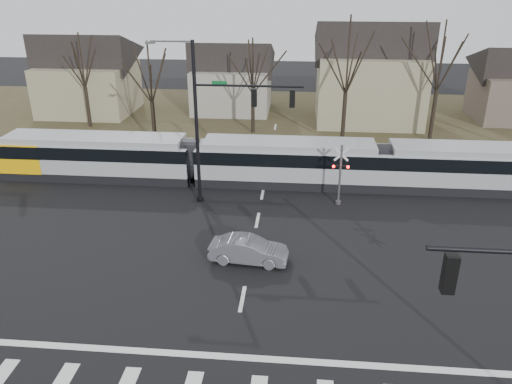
{
  "coord_description": "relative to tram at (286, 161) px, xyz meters",
  "views": [
    {
      "loc": [
        2.32,
        -16.85,
        13.71
      ],
      "look_at": [
        0.0,
        9.0,
        2.3
      ],
      "focal_mm": 35.0,
      "sensor_mm": 36.0,
      "label": 1
    }
  ],
  "objects": [
    {
      "name": "stop_line",
      "position": [
        -1.47,
        -17.8,
        -1.69
      ],
      "size": [
        28.0,
        0.35,
        0.01
      ],
      "primitive_type": "cube",
      "color": "silver",
      "rests_on": "ground"
    },
    {
      "name": "signal_pole_far",
      "position": [
        -3.87,
        -3.5,
        4.0
      ],
      "size": [
        9.28,
        0.44,
        10.2
      ],
      "color": "black",
      "rests_on": "ground"
    },
    {
      "name": "ground",
      "position": [
        -1.47,
        -16.0,
        -1.7
      ],
      "size": [
        140.0,
        140.0,
        0.0
      ],
      "primitive_type": "plane",
      "color": "black"
    },
    {
      "name": "rail_pair",
      "position": [
        -1.47,
        -0.2,
        -1.67
      ],
      "size": [
        90.0,
        1.52,
        0.06
      ],
      "color": "#59595E",
      "rests_on": "ground"
    },
    {
      "name": "lane_dashes",
      "position": [
        -1.47,
        -0.0,
        -1.69
      ],
      "size": [
        0.18,
        30.0,
        0.01
      ],
      "color": "silver",
      "rests_on": "ground"
    },
    {
      "name": "tram",
      "position": [
        0.0,
        0.0,
        0.0
      ],
      "size": [
        41.15,
        3.06,
        3.12
      ],
      "color": "gray",
      "rests_on": "ground"
    },
    {
      "name": "rail_crossing_signal",
      "position": [
        3.53,
        -3.21,
        0.19
      ],
      "size": [
        1.08,
        0.36,
        4.0
      ],
      "color": "#59595B",
      "rests_on": "ground"
    },
    {
      "name": "house_a",
      "position": [
        -21.47,
        18.0,
        2.76
      ],
      "size": [
        9.72,
        8.64,
        8.6
      ],
      "color": "gray",
      "rests_on": "ground"
    },
    {
      "name": "house_c",
      "position": [
        7.53,
        17.0,
        3.53
      ],
      "size": [
        10.8,
        8.64,
        10.1
      ],
      "color": "gray",
      "rests_on": "ground"
    },
    {
      "name": "grass_verge",
      "position": [
        -1.47,
        16.0,
        -1.69
      ],
      "size": [
        140.0,
        28.0,
        0.01
      ],
      "primitive_type": "cube",
      "color": "#38331E",
      "rests_on": "ground"
    },
    {
      "name": "tree_row",
      "position": [
        0.53,
        10.0,
        3.3
      ],
      "size": [
        59.2,
        7.2,
        10.0
      ],
      "color": "black",
      "rests_on": "ground"
    },
    {
      "name": "house_b",
      "position": [
        -6.47,
        20.0,
        2.27
      ],
      "size": [
        8.64,
        7.56,
        7.65
      ],
      "color": "gray",
      "rests_on": "ground"
    },
    {
      "name": "sedan",
      "position": [
        -1.52,
        -10.72,
        -1.04
      ],
      "size": [
        2.1,
        4.27,
        1.33
      ],
      "primitive_type": "imported",
      "rotation": [
        0.0,
        0.0,
        1.48
      ],
      "color": "slate",
      "rests_on": "ground"
    }
  ]
}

